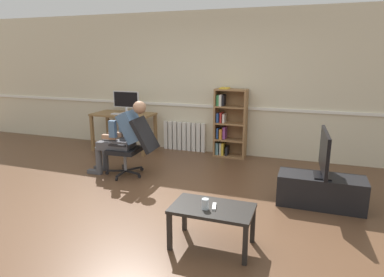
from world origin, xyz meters
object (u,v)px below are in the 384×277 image
at_px(person_seated, 123,136).
at_px(keyboard, 120,114).
at_px(computer_mouse, 132,114).
at_px(bookshelf, 228,124).
at_px(spare_remote, 214,207).
at_px(coffee_table, 212,212).
at_px(tv_stand, 321,191).
at_px(tv_screen, 324,153).
at_px(computer_desk, 124,119).
at_px(drinking_glass, 205,204).
at_px(imac_monitor, 126,100).
at_px(office_chair, 134,144).
at_px(radiator, 184,136).

bearing_deg(person_seated, keyboard, -150.89).
relative_size(computer_mouse, bookshelf, 0.08).
relative_size(bookshelf, person_seated, 1.08).
bearing_deg(spare_remote, computer_mouse, -60.87).
relative_size(bookshelf, coffee_table, 1.62).
xyz_separation_m(person_seated, tv_stand, (2.98, -0.18, -0.45)).
height_order(person_seated, tv_screen, person_seated).
relative_size(computer_desk, coffee_table, 1.49).
height_order(coffee_table, drinking_glass, drinking_glass).
bearing_deg(imac_monitor, office_chair, -56.28).
height_order(imac_monitor, coffee_table, imac_monitor).
height_order(bookshelf, tv_screen, bookshelf).
distance_m(radiator, office_chair, 1.70).
height_order(imac_monitor, person_seated, person_seated).
distance_m(tv_screen, drinking_glass, 1.82).
height_order(computer_desk, person_seated, person_seated).
xyz_separation_m(bookshelf, radiator, (-0.92, 0.10, -0.34)).
distance_m(imac_monitor, spare_remote, 4.00).
height_order(computer_mouse, tv_screen, tv_screen).
xyz_separation_m(computer_mouse, coffee_table, (2.43, -2.72, -0.41)).
relative_size(computer_desk, person_seated, 1.00).
bearing_deg(keyboard, computer_desk, 98.29).
relative_size(keyboard, tv_stand, 0.35).
relative_size(computer_mouse, person_seated, 0.08).
height_order(keyboard, bookshelf, bookshelf).
height_order(computer_desk, bookshelf, bookshelf).
bearing_deg(coffee_table, tv_stand, 52.75).
relative_size(bookshelf, drinking_glass, 12.41).
height_order(bookshelf, coffee_table, bookshelf).
distance_m(radiator, coffee_table, 3.57).
bearing_deg(bookshelf, drinking_glass, -80.34).
bearing_deg(spare_remote, coffee_table, -20.24).
bearing_deg(tv_screen, bookshelf, 39.75).
distance_m(tv_stand, coffee_table, 1.73).
xyz_separation_m(computer_desk, tv_stand, (3.72, -1.47, -0.45)).
bearing_deg(office_chair, coffee_table, 44.87).
bearing_deg(spare_remote, tv_screen, -139.48).
height_order(office_chair, tv_stand, office_chair).
xyz_separation_m(office_chair, tv_stand, (2.79, -0.19, -0.32)).
distance_m(person_seated, spare_remote, 2.51).
bearing_deg(computer_mouse, tv_stand, -21.28).
distance_m(computer_desk, keyboard, 0.19).
bearing_deg(drinking_glass, spare_remote, 40.50).
relative_size(bookshelf, spare_remote, 8.73).
height_order(office_chair, tv_screen, tv_screen).
distance_m(office_chair, drinking_glass, 2.35).
height_order(computer_desk, office_chair, office_chair).
bearing_deg(drinking_glass, computer_mouse, 130.37).
height_order(imac_monitor, keyboard, imac_monitor).
bearing_deg(bookshelf, tv_screen, -46.98).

